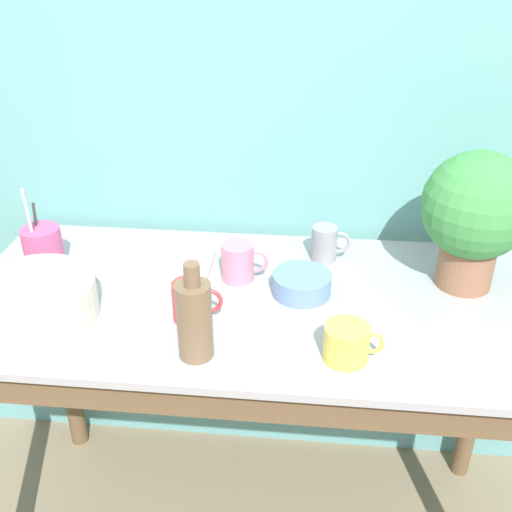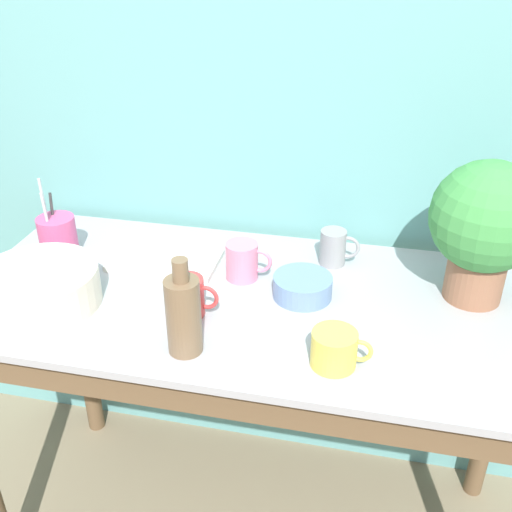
{
  "view_description": "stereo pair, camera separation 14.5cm",
  "coord_description": "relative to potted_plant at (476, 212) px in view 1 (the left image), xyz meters",
  "views": [
    {
      "loc": [
        0.13,
        -0.91,
        1.71
      ],
      "look_at": [
        0.0,
        0.35,
        1.0
      ],
      "focal_mm": 42.0,
      "sensor_mm": 36.0,
      "label": 1
    },
    {
      "loc": [
        0.27,
        -0.89,
        1.71
      ],
      "look_at": [
        0.0,
        0.35,
        1.0
      ],
      "focal_mm": 42.0,
      "sensor_mm": 36.0,
      "label": 2
    }
  ],
  "objects": [
    {
      "name": "counter_table",
      "position": [
        -0.53,
        -0.15,
        -0.37
      ],
      "size": [
        1.49,
        0.69,
        0.88
      ],
      "color": "brown",
      "rests_on": "ground_plane"
    },
    {
      "name": "bowl_small_blue",
      "position": [
        -0.42,
        -0.09,
        -0.18
      ],
      "size": [
        0.15,
        0.15,
        0.06
      ],
      "color": "#6684B2",
      "rests_on": "counter_table"
    },
    {
      "name": "tray_board",
      "position": [
        -0.81,
        -0.0,
        -0.2
      ],
      "size": [
        0.3,
        0.17,
        0.02
      ],
      "color": "beige",
      "rests_on": "counter_table"
    },
    {
      "name": "mug_red",
      "position": [
        -0.67,
        -0.22,
        -0.16
      ],
      "size": [
        0.12,
        0.08,
        0.1
      ],
      "color": "#C63838",
      "rests_on": "counter_table"
    },
    {
      "name": "bottle_tall",
      "position": [
        -0.64,
        -0.36,
        -0.11
      ],
      "size": [
        0.08,
        0.08,
        0.23
      ],
      "color": "brown",
      "rests_on": "counter_table"
    },
    {
      "name": "mug_yellow",
      "position": [
        -0.31,
        -0.34,
        -0.17
      ],
      "size": [
        0.13,
        0.1,
        0.08
      ],
      "color": "#E5CC4C",
      "rests_on": "counter_table"
    },
    {
      "name": "wall_back",
      "position": [
        -0.53,
        0.28,
        0.11
      ],
      "size": [
        6.0,
        0.05,
        2.4
      ],
      "color": "#609E9E",
      "rests_on": "ground_plane"
    },
    {
      "name": "potted_plant",
      "position": [
        0.0,
        0.0,
        0.0
      ],
      "size": [
        0.27,
        0.27,
        0.36
      ],
      "color": "#8C5B42",
      "rests_on": "counter_table"
    },
    {
      "name": "bowl_wash_large",
      "position": [
        -1.04,
        -0.26,
        -0.16
      ],
      "size": [
        0.29,
        0.29,
        0.09
      ],
      "color": "beige",
      "rests_on": "counter_table"
    },
    {
      "name": "mug_grey",
      "position": [
        -0.36,
        0.09,
        -0.16
      ],
      "size": [
        0.11,
        0.07,
        0.1
      ],
      "color": "gray",
      "rests_on": "counter_table"
    },
    {
      "name": "mug_pink",
      "position": [
        -0.58,
        -0.03,
        -0.16
      ],
      "size": [
        0.12,
        0.09,
        0.1
      ],
      "color": "pink",
      "rests_on": "counter_table"
    },
    {
      "name": "utensil_cup",
      "position": [
        -1.12,
        -0.02,
        -0.15
      ],
      "size": [
        0.1,
        0.1,
        0.23
      ],
      "color": "#CC4C7F",
      "rests_on": "counter_table"
    }
  ]
}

